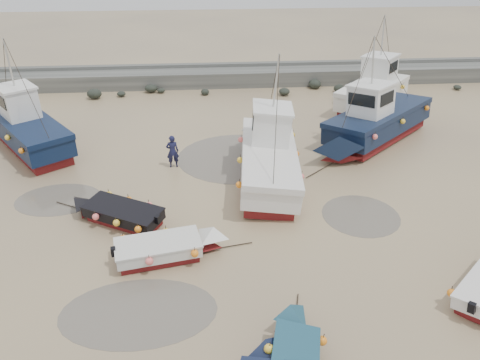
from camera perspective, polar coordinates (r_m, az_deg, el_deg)
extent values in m
plane|color=tan|center=(18.97, -0.61, -8.64)|extent=(120.00, 120.00, 0.00)
cube|color=slate|center=(38.62, -2.95, 12.34)|extent=(60.00, 2.20, 1.20)
cube|color=slate|center=(39.59, -3.04, 13.84)|extent=(60.00, 0.60, 0.25)
ellipsoid|color=black|center=(36.37, 5.42, 10.69)|extent=(0.84, 0.86, 0.51)
ellipsoid|color=black|center=(38.33, 9.11, 11.49)|extent=(0.98, 1.07, 0.72)
ellipsoid|color=black|center=(39.38, 18.64, 10.71)|extent=(0.78, 0.90, 0.59)
ellipsoid|color=black|center=(41.25, 24.98, 10.22)|extent=(0.60, 0.70, 0.31)
ellipsoid|color=black|center=(37.43, -10.79, 10.93)|extent=(0.99, 0.80, 0.58)
ellipsoid|color=black|center=(38.90, 15.77, 10.79)|extent=(0.54, 0.46, 0.30)
ellipsoid|color=black|center=(38.30, 12.09, 11.00)|extent=(0.61, 0.47, 0.46)
ellipsoid|color=black|center=(37.21, -9.60, 10.71)|extent=(0.61, 0.53, 0.32)
ellipsoid|color=black|center=(39.25, 13.71, 11.28)|extent=(0.67, 0.55, 0.43)
ellipsoid|color=black|center=(37.05, -17.34, 10.00)|extent=(1.09, 0.88, 0.72)
ellipsoid|color=black|center=(37.01, -14.28, 10.15)|extent=(0.65, 0.60, 0.37)
ellipsoid|color=black|center=(37.68, 12.01, 10.87)|extent=(0.88, 0.64, 0.62)
ellipsoid|color=black|center=(36.42, -4.28, 10.65)|extent=(0.64, 0.62, 0.48)
ellipsoid|color=black|center=(38.25, 9.20, 11.21)|extent=(0.55, 0.45, 0.29)
cylinder|color=#60594E|center=(16.78, -12.25, -15.46)|extent=(5.35, 5.35, 0.01)
cylinder|color=#60594E|center=(21.79, 14.50, -4.19)|extent=(3.47, 3.47, 0.01)
cylinder|color=#60594E|center=(23.90, -21.28, -2.20)|extent=(4.01, 4.01, 0.01)
cylinder|color=#60594E|center=(26.30, -0.22, 2.81)|extent=(6.84, 6.84, 0.01)
pyramid|color=#111A34|center=(14.14, 4.71, -19.65)|extent=(1.87, 1.22, 0.90)
cylinder|color=black|center=(15.47, 5.16, -19.41)|extent=(0.66, 1.91, 0.04)
pyramid|color=navy|center=(15.17, 6.86, -15.61)|extent=(1.44, 1.01, 0.90)
cylinder|color=black|center=(16.40, 6.85, -16.02)|extent=(0.53, 1.95, 0.04)
sphere|color=orange|center=(14.48, 3.15, -20.13)|extent=(0.30, 0.30, 0.30)
sphere|color=orange|center=(14.98, 9.71, -18.49)|extent=(0.30, 0.30, 0.30)
cube|color=black|center=(17.24, 26.69, -13.92)|extent=(0.28, 0.28, 0.35)
sphere|color=orange|center=(17.75, 24.67, -12.31)|extent=(0.30, 0.30, 0.30)
cube|color=maroon|center=(21.13, -13.86, -4.75)|extent=(3.35, 2.58, 0.30)
cube|color=black|center=(20.93, -13.98, -3.89)|extent=(3.66, 2.87, 0.45)
pyramid|color=black|center=(21.94, -18.39, -1.58)|extent=(1.29, 1.53, 0.90)
cube|color=brown|center=(20.85, -14.03, -3.51)|extent=(3.05, 2.37, 0.10)
cube|color=black|center=(20.80, -14.06, -3.30)|extent=(3.75, 2.96, 0.07)
cube|color=black|center=(19.88, -9.93, -4.71)|extent=(0.26, 0.28, 0.35)
cylinder|color=black|center=(22.97, -19.66, -3.13)|extent=(1.76, 1.02, 0.04)
sphere|color=orange|center=(19.62, -12.25, -5.72)|extent=(0.30, 0.30, 0.30)
sphere|color=orange|center=(20.96, -10.92, -3.13)|extent=(0.30, 0.30, 0.30)
sphere|color=orange|center=(20.22, -14.76, -4.91)|extent=(0.30, 0.30, 0.30)
sphere|color=orange|center=(21.55, -13.31, -2.46)|extent=(0.30, 0.30, 0.30)
sphere|color=orange|center=(20.86, -17.12, -4.15)|extent=(0.30, 0.30, 0.30)
sphere|color=orange|center=(22.18, -15.56, -1.81)|extent=(0.30, 0.30, 0.30)
cube|color=maroon|center=(18.73, -9.83, -9.14)|extent=(3.16, 1.80, 0.30)
cube|color=silver|center=(18.50, -9.93, -8.22)|extent=(3.42, 2.06, 0.45)
pyramid|color=silver|center=(18.44, -4.02, -6.22)|extent=(0.98, 1.58, 0.90)
cube|color=brown|center=(18.41, -9.97, -7.81)|extent=(2.86, 1.68, 0.10)
cube|color=silver|center=(18.35, -9.99, -7.58)|extent=(3.50, 2.13, 0.07)
cube|color=black|center=(18.39, -15.18, -8.48)|extent=(0.22, 0.25, 0.35)
cylinder|color=black|center=(19.14, -1.41, -8.15)|extent=(1.97, 0.43, 0.04)
sphere|color=orange|center=(19.12, -14.06, -6.98)|extent=(0.30, 0.30, 0.30)
sphere|color=orange|center=(17.75, -10.98, -9.75)|extent=(0.30, 0.30, 0.30)
sphere|color=orange|center=(19.16, -9.01, -6.30)|extent=(0.30, 0.30, 0.30)
sphere|color=orange|center=(17.87, -5.53, -8.96)|extent=(0.30, 0.30, 0.30)
cube|color=maroon|center=(29.41, -23.86, 3.73)|extent=(5.47, 6.42, 0.55)
cube|color=#0C1A36|center=(29.13, -24.15, 5.06)|extent=(6.04, 7.01, 0.95)
pyramid|color=#0C1A36|center=(32.57, -26.69, 8.21)|extent=(2.81, 2.59, 1.40)
cube|color=brown|center=(28.95, -24.35, 5.99)|extent=(5.87, 6.83, 0.08)
cube|color=#0C1A36|center=(28.90, -24.41, 6.25)|extent=(6.17, 7.17, 0.30)
cube|color=white|center=(29.45, -25.38, 8.47)|extent=(2.56, 2.62, 1.70)
cube|color=white|center=(29.19, -25.75, 10.13)|extent=(2.76, 2.83, 0.12)
cube|color=black|center=(30.32, -26.07, 9.37)|extent=(1.20, 0.90, 0.68)
cylinder|color=#B7B7B2|center=(28.85, -26.33, 12.67)|extent=(0.10, 0.10, 2.60)
cylinder|color=black|center=(34.15, -26.61, 6.01)|extent=(1.81, 2.45, 0.05)
sphere|color=#FF6F6A|center=(26.23, -25.07, 3.18)|extent=(0.30, 0.30, 0.30)
sphere|color=#FF6F6A|center=(27.89, -20.63, 5.56)|extent=(0.30, 0.30, 0.30)
sphere|color=#FF6F6A|center=(28.21, -26.46, 4.60)|extent=(0.30, 0.30, 0.30)
sphere|color=#FF6F6A|center=(29.85, -22.23, 6.74)|extent=(0.30, 0.30, 0.30)
sphere|color=#FF6F6A|center=(31.83, -23.63, 7.78)|extent=(0.30, 0.30, 0.30)
cube|color=maroon|center=(23.68, 3.20, 0.37)|extent=(2.89, 7.29, 0.55)
cube|color=silver|center=(23.33, 3.25, 1.99)|extent=(3.33, 7.84, 0.95)
pyramid|color=silver|center=(27.03, 2.99, 7.50)|extent=(2.74, 1.67, 1.40)
cube|color=brown|center=(23.11, 3.29, 3.13)|extent=(3.21, 7.66, 0.08)
cube|color=silver|center=(23.05, 3.30, 3.45)|extent=(3.40, 8.02, 0.30)
cube|color=white|center=(23.61, 3.28, 6.66)|extent=(2.01, 2.17, 1.70)
cube|color=white|center=(23.28, 3.34, 8.73)|extent=(2.17, 2.34, 0.12)
cube|color=black|center=(24.46, 3.21, 8.11)|extent=(1.55, 0.20, 0.68)
cylinder|color=#B7B7B2|center=(22.85, 3.44, 11.93)|extent=(0.10, 0.10, 2.60)
cylinder|color=black|center=(28.76, 2.83, 5.20)|extent=(0.34, 2.99, 0.05)
sphere|color=#FF6F6A|center=(20.48, -0.43, -0.92)|extent=(0.30, 0.30, 0.30)
sphere|color=#FF6F6A|center=(21.67, 7.21, 0.62)|extent=(0.30, 0.30, 0.30)
sphere|color=#FF6F6A|center=(22.62, -0.28, 2.13)|extent=(0.30, 0.30, 0.30)
sphere|color=#FF6F6A|center=(23.82, 6.66, 3.38)|extent=(0.30, 0.30, 0.30)
sphere|color=#FF6F6A|center=(24.81, -0.17, 4.65)|extent=(0.30, 0.30, 0.30)
sphere|color=#FF6F6A|center=(26.03, 6.20, 5.68)|extent=(0.30, 0.30, 0.30)
cube|color=maroon|center=(29.69, 16.46, 5.31)|extent=(7.03, 6.55, 0.55)
cube|color=#101C35|center=(29.41, 16.66, 6.65)|extent=(7.70, 7.22, 0.95)
pyramid|color=#101C35|center=(25.55, 11.97, 5.59)|extent=(2.92, 3.06, 1.40)
cube|color=brown|center=(29.23, 16.80, 7.58)|extent=(7.50, 7.02, 0.08)
cube|color=#101C35|center=(29.19, 16.84, 7.83)|extent=(7.87, 7.38, 0.30)
cube|color=white|center=(27.98, 16.05, 9.18)|extent=(2.80, 2.80, 1.70)
cube|color=white|center=(27.70, 16.30, 10.94)|extent=(3.03, 3.02, 0.12)
cube|color=black|center=(27.05, 15.02, 9.22)|extent=(1.14, 1.30, 0.68)
cylinder|color=#B7B7B2|center=(27.34, 16.70, 13.65)|extent=(0.10, 0.10, 2.60)
cylinder|color=black|center=(25.36, 10.10, 1.35)|extent=(2.30, 2.01, 0.05)
sphere|color=#FF6F6A|center=(31.36, 21.97, 7.81)|extent=(0.30, 0.30, 0.30)
sphere|color=#FF6F6A|center=(31.24, 15.72, 8.77)|extent=(0.30, 0.30, 0.30)
sphere|color=#FF6F6A|center=(28.68, 19.40, 6.41)|extent=(0.30, 0.30, 0.30)
sphere|color=#FF6F6A|center=(28.71, 12.59, 7.40)|extent=(0.30, 0.30, 0.30)
sphere|color=#FF6F6A|center=(26.09, 16.32, 4.70)|extent=(0.30, 0.30, 0.30)
cube|color=maroon|center=(34.52, 15.72, 8.70)|extent=(5.71, 6.02, 0.55)
cube|color=silver|center=(34.28, 15.89, 9.87)|extent=(6.31, 6.62, 0.95)
pyramid|color=silver|center=(37.49, 18.33, 12.23)|extent=(2.97, 2.87, 1.40)
cube|color=brown|center=(34.13, 16.01, 10.69)|extent=(6.13, 6.44, 0.08)
cube|color=silver|center=(34.09, 16.04, 10.91)|extent=(6.45, 6.76, 0.30)
cube|color=white|center=(34.62, 16.84, 12.75)|extent=(2.75, 2.75, 1.70)
cube|color=white|center=(34.39, 17.05, 14.20)|extent=(2.97, 2.97, 0.12)
cube|color=black|center=(35.48, 17.53, 13.46)|extent=(1.24, 1.11, 0.68)
cylinder|color=#B7B7B2|center=(34.10, 17.39, 16.40)|extent=(0.10, 0.10, 2.60)
cylinder|color=black|center=(38.96, 18.52, 10.17)|extent=(2.03, 2.27, 0.05)
sphere|color=#FF6F6A|center=(32.47, 11.77, 9.99)|extent=(0.30, 0.30, 0.30)
sphere|color=#FF6F6A|center=(32.17, 17.20, 9.13)|extent=(0.30, 0.30, 0.30)
sphere|color=#FF6F6A|center=(33.95, 13.09, 10.68)|extent=(0.30, 0.30, 0.30)
sphere|color=#FF6F6A|center=(33.71, 18.29, 9.84)|extent=(0.30, 0.30, 0.30)
sphere|color=#FF6F6A|center=(35.45, 14.30, 11.30)|extent=(0.30, 0.30, 0.30)
sphere|color=#FF6F6A|center=(35.26, 19.29, 10.49)|extent=(0.30, 0.30, 0.30)
sphere|color=#FF6F6A|center=(36.98, 15.42, 11.87)|extent=(0.30, 0.30, 0.30)
imported|color=#161838|center=(25.52, -8.09, 1.63)|extent=(0.71, 0.51, 1.81)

